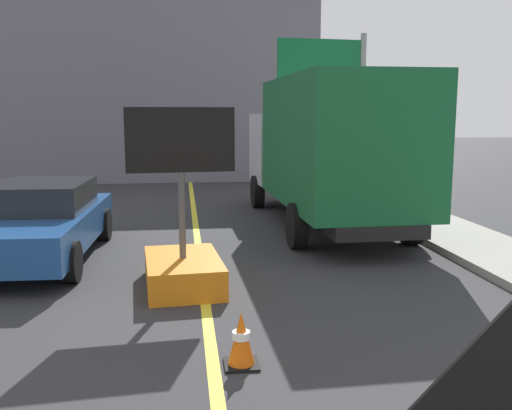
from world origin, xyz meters
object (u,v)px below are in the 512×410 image
(highway_guide_sign, at_px, (338,86))
(pickup_car, at_px, (39,221))
(box_truck, at_px, (327,148))
(traffic_cone_mid_lane, at_px, (241,340))
(arrow_board_trailer, at_px, (183,256))

(highway_guide_sign, bearing_deg, pickup_car, -137.72)
(box_truck, height_order, pickup_car, box_truck)
(highway_guide_sign, distance_m, traffic_cone_mid_lane, 12.66)
(arrow_board_trailer, relative_size, pickup_car, 0.58)
(box_truck, distance_m, pickup_car, 6.41)
(pickup_car, height_order, highway_guide_sign, highway_guide_sign)
(box_truck, bearing_deg, pickup_car, -158.71)
(traffic_cone_mid_lane, bearing_deg, pickup_car, 122.76)
(box_truck, bearing_deg, arrow_board_trailer, -127.55)
(highway_guide_sign, bearing_deg, arrow_board_trailer, -118.71)
(box_truck, distance_m, traffic_cone_mid_lane, 7.84)
(arrow_board_trailer, xyz_separation_m, pickup_car, (-2.56, 2.03, 0.22))
(arrow_board_trailer, xyz_separation_m, highway_guide_sign, (4.75, 8.67, 2.94))
(box_truck, relative_size, highway_guide_sign, 1.57)
(arrow_board_trailer, xyz_separation_m, box_truck, (3.32, 4.32, 1.34))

